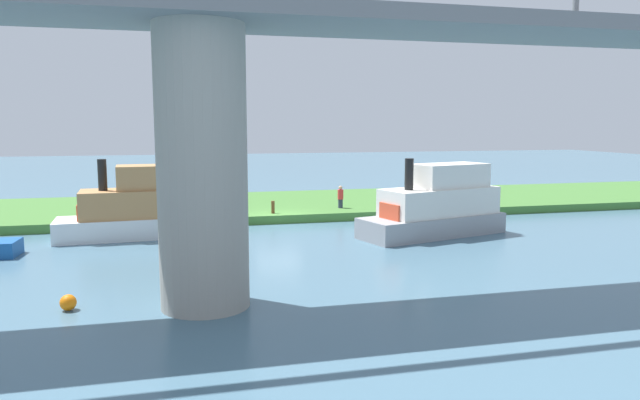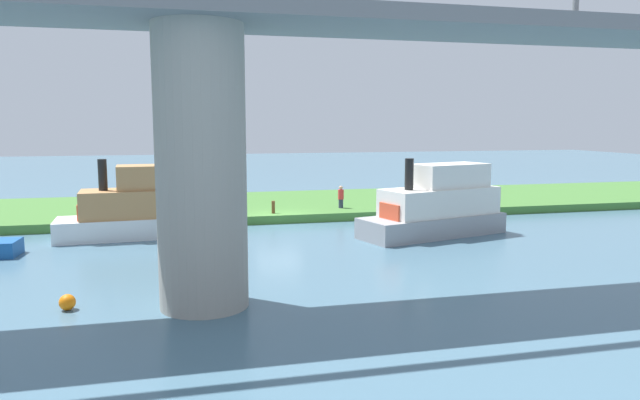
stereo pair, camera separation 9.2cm
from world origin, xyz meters
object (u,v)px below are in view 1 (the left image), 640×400
at_px(skiff_small, 142,208).
at_px(marker_buoy, 68,303).
at_px(person_on_bank, 340,197).
at_px(riverboat_paddlewheel, 437,206).
at_px(mooring_post, 273,207).
at_px(bridge_pylon, 202,169).

relative_size(skiff_small, marker_buoy, 15.91).
xyz_separation_m(person_on_bank, marker_buoy, (13.30, 15.91, -0.95)).
height_order(person_on_bank, skiff_small, skiff_small).
bearing_deg(riverboat_paddlewheel, mooring_post, -38.86).
bearing_deg(riverboat_paddlewheel, marker_buoy, 27.79).
bearing_deg(marker_buoy, bridge_pylon, 171.94).
distance_m(mooring_post, riverboat_paddlewheel, 9.71).
relative_size(mooring_post, skiff_small, 0.09).
xyz_separation_m(bridge_pylon, mooring_post, (-4.69, -15.31, -3.48)).
bearing_deg(marker_buoy, person_on_bank, -129.89).
relative_size(person_on_bank, riverboat_paddlewheel, 0.17).
xyz_separation_m(mooring_post, marker_buoy, (8.84, 14.72, -0.62)).
xyz_separation_m(bridge_pylon, marker_buoy, (4.15, -0.59, -4.10)).
distance_m(person_on_bank, mooring_post, 4.63).
xyz_separation_m(riverboat_paddlewheel, marker_buoy, (16.39, 8.64, -1.24)).
bearing_deg(bridge_pylon, mooring_post, -107.04).
relative_size(bridge_pylon, mooring_post, 11.83).
bearing_deg(person_on_bank, marker_buoy, 50.11).
bearing_deg(mooring_post, riverboat_paddlewheel, 141.14).
relative_size(riverboat_paddlewheel, marker_buoy, 16.57).
height_order(bridge_pylon, riverboat_paddlewheel, bridge_pylon).
height_order(person_on_bank, riverboat_paddlewheel, riverboat_paddlewheel).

